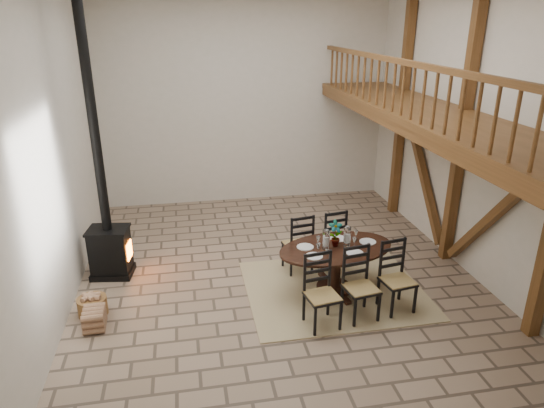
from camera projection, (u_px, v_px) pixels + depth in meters
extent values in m
plane|color=#8D755E|center=(276.00, 272.00, 8.97)|extent=(8.00, 8.00, 0.00)
cube|color=beige|center=(245.00, 102.00, 11.74)|extent=(7.00, 0.02, 5.00)
cube|color=beige|center=(361.00, 243.00, 4.40)|extent=(7.00, 0.02, 5.00)
cube|color=beige|center=(54.00, 150.00, 7.47)|extent=(0.02, 8.00, 5.00)
cube|color=beige|center=(468.00, 132.00, 8.67)|extent=(0.02, 8.00, 5.00)
cube|color=brown|center=(462.00, 132.00, 8.65)|extent=(0.18, 0.18, 5.00)
cube|color=brown|center=(402.00, 108.00, 10.94)|extent=(0.18, 0.18, 5.00)
cube|color=brown|center=(494.00, 215.00, 7.90)|extent=(0.14, 2.16, 2.54)
cube|color=brown|center=(423.00, 171.00, 10.19)|extent=(0.14, 2.16, 2.54)
cube|color=brown|center=(465.00, 115.00, 8.54)|extent=(0.20, 7.80, 0.20)
cube|color=brown|center=(429.00, 114.00, 8.40)|extent=(1.60, 7.80, 0.12)
cube|color=brown|center=(391.00, 121.00, 8.32)|extent=(0.18, 7.80, 0.22)
cube|color=brown|center=(396.00, 61.00, 7.96)|extent=(0.09, 7.60, 0.09)
cube|color=brown|center=(394.00, 87.00, 8.11)|extent=(0.06, 7.60, 0.86)
cube|color=tan|center=(334.00, 289.00, 8.40)|extent=(3.00, 2.50, 0.02)
ellipsoid|color=black|center=(336.00, 248.00, 8.11)|extent=(2.16, 1.51, 0.04)
cylinder|color=black|center=(335.00, 270.00, 8.26)|extent=(0.20, 0.20, 0.74)
cylinder|color=black|center=(334.00, 287.00, 8.38)|extent=(0.61, 0.61, 0.06)
cube|color=tan|center=(323.00, 296.00, 7.23)|extent=(0.55, 0.53, 0.04)
cube|color=black|center=(322.00, 312.00, 7.33)|extent=(0.53, 0.53, 0.50)
cube|color=black|center=(317.00, 272.00, 7.31)|extent=(0.42, 0.11, 0.66)
cube|color=tan|center=(361.00, 288.00, 7.44)|extent=(0.55, 0.53, 0.04)
cube|color=black|center=(360.00, 304.00, 7.54)|extent=(0.53, 0.53, 0.50)
cube|color=black|center=(356.00, 265.00, 7.51)|extent=(0.42, 0.11, 0.66)
cube|color=tan|center=(398.00, 281.00, 7.65)|extent=(0.55, 0.53, 0.04)
cube|color=black|center=(396.00, 296.00, 7.75)|extent=(0.53, 0.53, 0.50)
cube|color=black|center=(392.00, 258.00, 7.72)|extent=(0.42, 0.11, 0.66)
cube|color=tan|center=(298.00, 245.00, 8.87)|extent=(0.55, 0.53, 0.04)
cube|color=black|center=(297.00, 258.00, 8.97)|extent=(0.53, 0.53, 0.50)
cube|color=black|center=(302.00, 234.00, 8.58)|extent=(0.42, 0.11, 0.66)
cube|color=tan|center=(330.00, 239.00, 9.08)|extent=(0.55, 0.53, 0.04)
cube|color=black|center=(329.00, 252.00, 9.18)|extent=(0.53, 0.53, 0.50)
cube|color=black|center=(336.00, 229.00, 8.79)|extent=(0.42, 0.11, 0.66)
cube|color=silver|center=(336.00, 247.00, 8.10)|extent=(1.64, 1.00, 0.01)
cube|color=white|center=(336.00, 242.00, 8.07)|extent=(1.02, 0.48, 0.18)
cylinder|color=white|center=(326.00, 240.00, 7.98)|extent=(0.12, 0.12, 0.34)
cylinder|color=white|center=(347.00, 236.00, 8.10)|extent=(0.12, 0.12, 0.34)
cylinder|color=white|center=(326.00, 245.00, 8.01)|extent=(0.06, 0.06, 0.16)
cylinder|color=white|center=(347.00, 241.00, 8.14)|extent=(0.06, 0.06, 0.16)
imported|color=#4C723F|center=(335.00, 234.00, 8.07)|extent=(0.27, 0.20, 0.46)
cube|color=black|center=(113.00, 272.00, 8.87)|extent=(0.78, 0.65, 0.11)
cube|color=black|center=(110.00, 251.00, 8.72)|extent=(0.72, 0.58, 0.77)
cube|color=#FF590C|center=(129.00, 250.00, 8.73)|extent=(0.06, 0.31, 0.31)
cube|color=black|center=(108.00, 230.00, 8.57)|extent=(0.77, 0.63, 0.04)
cylinder|color=black|center=(92.00, 114.00, 7.83)|extent=(0.16, 0.16, 4.08)
cylinder|color=brown|center=(93.00, 306.00, 7.66)|extent=(0.45, 0.45, 0.30)
cube|color=#A07859|center=(91.00, 296.00, 7.59)|extent=(0.24, 0.24, 0.09)
cube|color=#A07859|center=(94.00, 319.00, 7.32)|extent=(0.33, 0.44, 0.32)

